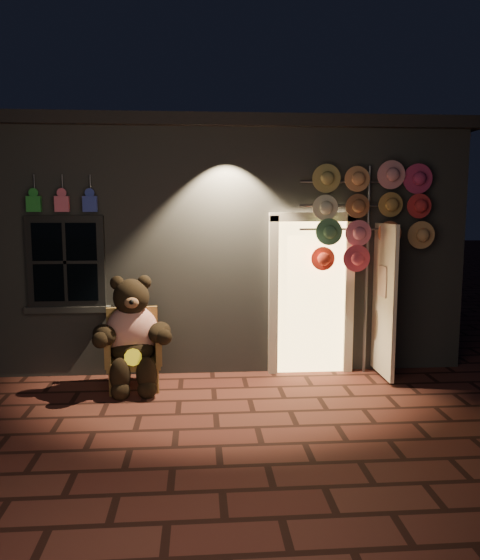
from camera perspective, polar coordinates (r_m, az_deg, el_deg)
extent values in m
plane|color=#582A21|center=(6.21, -2.56, -13.74)|extent=(60.00, 60.00, 0.00)
cube|color=slate|center=(9.80, -3.36, 4.06)|extent=(7.00, 5.00, 3.30)
cube|color=black|center=(9.84, -3.44, 14.16)|extent=(7.30, 5.30, 0.16)
cube|color=black|center=(7.48, -17.72, 1.81)|extent=(1.00, 0.10, 1.20)
cube|color=black|center=(7.45, -17.77, 1.79)|extent=(0.82, 0.06, 1.02)
cube|color=slate|center=(7.56, -17.52, -2.94)|extent=(1.10, 0.14, 0.08)
cube|color=#ECBE6A|center=(7.51, 7.38, -1.70)|extent=(0.92, 0.10, 2.10)
cube|color=beige|center=(7.39, 3.49, -1.81)|extent=(0.12, 0.12, 2.20)
cube|color=beige|center=(7.60, 11.29, -1.68)|extent=(0.12, 0.12, 2.20)
cube|color=beige|center=(7.38, 7.59, 6.55)|extent=(1.16, 0.12, 0.12)
cube|color=beige|center=(7.39, 14.83, -2.05)|extent=(0.05, 0.80, 2.00)
cube|color=green|center=(7.45, -20.74, 7.44)|extent=(0.18, 0.07, 0.20)
cylinder|color=#59595E|center=(7.52, -20.70, 9.35)|extent=(0.02, 0.02, 0.25)
cube|color=#E35D75|center=(7.36, -18.10, 7.56)|extent=(0.18, 0.07, 0.20)
cylinder|color=#59595E|center=(7.43, -18.07, 9.49)|extent=(0.02, 0.02, 0.25)
cube|color=#2E3CA1|center=(7.29, -15.40, 7.67)|extent=(0.18, 0.07, 0.20)
cylinder|color=#59595E|center=(7.35, -15.38, 9.62)|extent=(0.02, 0.02, 0.25)
cube|color=brown|center=(7.03, -11.08, -8.36)|extent=(0.72, 0.68, 0.09)
cube|color=brown|center=(7.22, -11.17, -5.31)|extent=(0.65, 0.16, 0.64)
cube|color=brown|center=(6.97, -13.63, -7.01)|extent=(0.14, 0.56, 0.37)
cube|color=brown|center=(6.98, -8.60, -6.87)|extent=(0.14, 0.56, 0.37)
cylinder|color=brown|center=(6.85, -13.35, -10.57)|extent=(0.05, 0.05, 0.29)
cylinder|color=brown|center=(6.85, -8.66, -10.43)|extent=(0.05, 0.05, 0.29)
cylinder|color=brown|center=(7.34, -13.25, -9.32)|extent=(0.05, 0.05, 0.29)
cylinder|color=brown|center=(7.34, -8.89, -9.20)|extent=(0.05, 0.05, 0.29)
ellipsoid|color=red|center=(6.99, -11.21, -5.36)|extent=(0.72, 0.61, 0.69)
ellipsoid|color=black|center=(6.96, -11.16, -7.14)|extent=(0.60, 0.53, 0.33)
sphere|color=black|center=(6.86, -11.30, -1.74)|extent=(0.50, 0.50, 0.45)
sphere|color=black|center=(6.86, -12.72, -0.30)|extent=(0.17, 0.17, 0.17)
sphere|color=black|center=(6.86, -9.97, -0.22)|extent=(0.17, 0.17, 0.17)
ellipsoid|color=brown|center=(6.66, -11.28, -2.35)|extent=(0.19, 0.14, 0.14)
ellipsoid|color=black|center=(6.78, -13.99, -5.60)|extent=(0.43, 0.52, 0.25)
ellipsoid|color=black|center=(6.79, -8.40, -5.44)|extent=(0.34, 0.50, 0.25)
ellipsoid|color=black|center=(6.75, -12.41, -9.71)|extent=(0.25, 0.25, 0.43)
ellipsoid|color=black|center=(6.75, -9.74, -9.64)|extent=(0.25, 0.25, 0.43)
sphere|color=black|center=(6.75, -12.37, -11.27)|extent=(0.23, 0.23, 0.23)
sphere|color=black|center=(6.75, -9.69, -11.20)|extent=(0.23, 0.23, 0.23)
cylinder|color=yellow|center=(6.69, -11.12, -7.93)|extent=(0.22, 0.11, 0.21)
cylinder|color=#59595E|center=(7.56, 13.11, 0.88)|extent=(0.04, 0.04, 2.80)
cylinder|color=#59595E|center=(7.41, 11.11, 10.04)|extent=(1.24, 0.03, 0.03)
cylinder|color=#59595E|center=(7.40, 11.04, 7.64)|extent=(1.24, 0.03, 0.03)
cylinder|color=#59595E|center=(7.41, 10.98, 5.23)|extent=(1.24, 0.03, 0.03)
cylinder|color=#A09151|center=(7.28, 9.07, 10.54)|extent=(0.35, 0.11, 0.36)
cylinder|color=tan|center=(7.36, 12.31, 10.43)|extent=(0.35, 0.11, 0.36)
cylinder|color=#CF848E|center=(7.46, 15.48, 10.29)|extent=(0.35, 0.11, 0.36)
cylinder|color=#C33266|center=(7.66, 18.29, 10.11)|extent=(0.35, 0.11, 0.36)
cylinder|color=beige|center=(7.24, 9.06, 7.69)|extent=(0.35, 0.11, 0.36)
cylinder|color=brown|center=(7.32, 12.30, 7.60)|extent=(0.35, 0.11, 0.36)
cylinder|color=#A77E40|center=(7.51, 15.23, 7.51)|extent=(0.35, 0.11, 0.36)
cylinder|color=red|center=(7.63, 18.26, 7.39)|extent=(0.35, 0.11, 0.36)
cylinder|color=#50895E|center=(7.22, 9.06, 4.81)|extent=(0.35, 0.11, 0.36)
cylinder|color=#C76282|center=(7.39, 12.09, 4.80)|extent=(0.35, 0.11, 0.36)
cylinder|color=#E4784A|center=(7.49, 15.21, 4.73)|extent=(0.35, 0.11, 0.36)
cylinder|color=tan|center=(7.61, 18.24, 4.66)|extent=(0.35, 0.11, 0.36)
cylinder|color=#F84029|center=(7.31, 8.89, 1.99)|extent=(0.35, 0.11, 0.36)
cylinder|color=#C73E5B|center=(7.38, 12.07, 1.97)|extent=(0.35, 0.11, 0.36)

